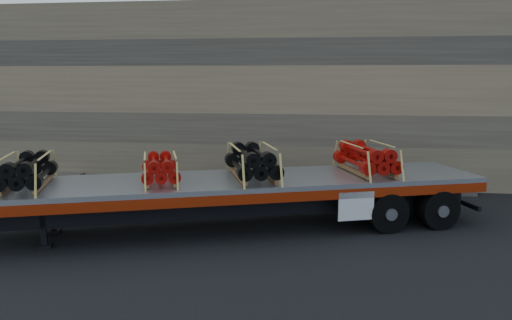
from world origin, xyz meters
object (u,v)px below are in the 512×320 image
at_px(trailer, 225,204).
at_px(bundle_front, 27,172).
at_px(bundle_midrear, 252,163).
at_px(bundle_midfront, 160,169).
at_px(bundle_rear, 366,159).

height_order(trailer, bundle_front, bundle_front).
bearing_deg(bundle_midrear, bundle_midfront, -180.00).
bearing_deg(bundle_rear, bundle_front, 180.00).
height_order(trailer, bundle_midrear, bundle_midrear).
relative_size(trailer, bundle_front, 6.52).
xyz_separation_m(bundle_midfront, bundle_rear, (5.54, 1.98, 0.07)).
bearing_deg(bundle_midrear, trailer, 180.00).
relative_size(trailer, bundle_midfront, 7.46).
bearing_deg(bundle_rear, bundle_midfront, -180.00).
bearing_deg(bundle_midrear, bundle_front, 180.00).
bearing_deg(trailer, bundle_midfront, -180.00).
distance_m(trailer, bundle_rear, 4.30).
height_order(bundle_midfront, bundle_rear, bundle_rear).
xyz_separation_m(trailer, bundle_front, (-4.76, -1.70, 1.11)).
relative_size(bundle_front, bundle_rear, 0.95).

